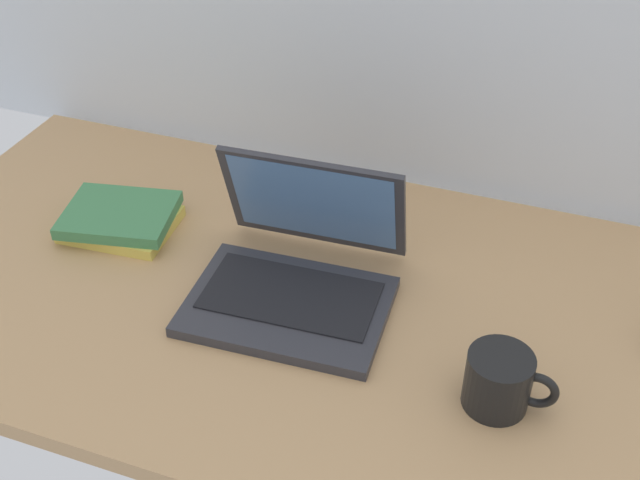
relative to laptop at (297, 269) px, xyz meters
The scene contains 4 objects.
desk 0.10m from the laptop, ahead, with size 1.60×0.76×0.03m.
laptop is the anchor object (origin of this frame).
coffee_mug 0.36m from the laptop, 20.26° to the right, with size 0.13×0.09×0.09m.
book_stack 0.36m from the laptop, behind, with size 0.21×0.18×0.04m.
Camera 1 is at (0.29, -0.90, 0.88)m, focal length 44.99 mm.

